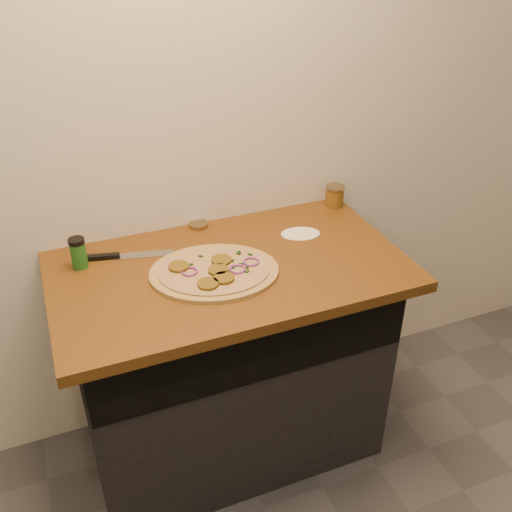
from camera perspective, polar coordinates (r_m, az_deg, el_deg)
name	(u,v)px	position (r m, az deg, el deg)	size (l,w,h in m)	color
cabinet	(230,363)	(2.25, -2.66, -10.64)	(1.10, 0.60, 0.86)	black
countertop	(229,270)	(1.95, -2.69, -1.39)	(1.20, 0.70, 0.04)	brown
pizza	(214,271)	(1.90, -4.23, -1.53)	(0.51, 0.51, 0.03)	tan
chefs_knife	(123,256)	(2.03, -13.17, 0.01)	(0.30, 0.09, 0.02)	#B7BAC1
mason_jar_lid	(198,225)	(2.18, -5.77, 3.12)	(0.07, 0.07, 0.02)	#8E7852
salsa_jar	(335,196)	(2.34, 7.87, 5.99)	(0.08, 0.08, 0.08)	#A42510
spice_shaker	(78,253)	(1.99, -17.34, 0.30)	(0.05, 0.05, 0.11)	#1E5C1D
flour_spill	(300,234)	(2.13, 4.47, 2.25)	(0.15, 0.15, 0.00)	white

